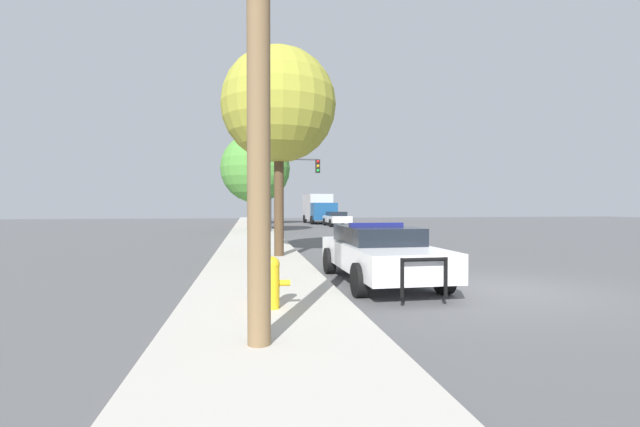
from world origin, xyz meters
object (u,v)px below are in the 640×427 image
object	(u,v)px
tree_sidewalk_near	(279,106)
box_truck	(318,208)
police_car	(379,252)
utility_pole	(258,29)
traffic_light	(291,179)
tree_sidewalk_mid	(255,168)
traffic_cone	(262,280)
tree_sidewalk_far	(260,173)
fire_hydrant	(272,281)
car_background_oncoming	(337,218)

from	to	relation	value
tree_sidewalk_near	box_truck	bearing A→B (deg)	78.17
police_car	utility_pole	size ratio (longest dim) A/B	0.68
utility_pole	tree_sidewalk_near	size ratio (longest dim) A/B	1.07
traffic_light	tree_sidewalk_mid	size ratio (longest dim) A/B	0.75
utility_pole	box_truck	world-z (taller)	utility_pole
tree_sidewalk_mid	utility_pole	bearing A→B (deg)	-90.79
tree_sidewalk_near	traffic_cone	bearing A→B (deg)	-96.58
tree_sidewalk_mid	tree_sidewalk_far	bearing A→B (deg)	87.02
fire_hydrant	traffic_cone	bearing A→B (deg)	100.41
traffic_cone	traffic_light	bearing A→B (deg)	83.05
tree_sidewalk_near	tree_sidewalk_far	xyz separation A→B (m)	(0.09, 27.21, -0.19)
utility_pole	tree_sidewalk_mid	distance (m)	24.09
fire_hydrant	utility_pole	distance (m)	3.86
police_car	box_truck	size ratio (longest dim) A/B	0.77
tree_sidewalk_mid	box_truck	bearing A→B (deg)	65.27
box_truck	police_car	bearing A→B (deg)	80.19
box_truck	fire_hydrant	bearing A→B (deg)	76.59
car_background_oncoming	traffic_cone	xyz separation A→B (m)	(-7.57, -29.82, -0.23)
fire_hydrant	box_truck	distance (m)	37.46
tree_sidewalk_mid	tree_sidewalk_far	world-z (taller)	tree_sidewalk_far
fire_hydrant	tree_sidewalk_near	distance (m)	8.82
traffic_cone	tree_sidewalk_near	bearing A→B (deg)	83.42
fire_hydrant	box_truck	size ratio (longest dim) A/B	0.13
car_background_oncoming	traffic_cone	distance (m)	30.77
fire_hydrant	tree_sidewalk_mid	xyz separation A→B (m)	(0.08, 22.26, 3.79)
fire_hydrant	traffic_light	distance (m)	21.84
police_car	car_background_oncoming	bearing A→B (deg)	-100.33
car_background_oncoming	traffic_cone	bearing A→B (deg)	75.15
police_car	tree_sidewalk_far	distance (m)	32.26
traffic_light	tree_sidewalk_near	world-z (taller)	tree_sidewalk_near
utility_pole	police_car	bearing A→B (deg)	57.26
utility_pole	car_background_oncoming	distance (m)	33.44
utility_pole	tree_sidewalk_far	xyz separation A→B (m)	(0.98, 36.50, 1.06)
car_background_oncoming	traffic_cone	size ratio (longest dim) A/B	6.56
traffic_light	tree_sidewalk_mid	bearing A→B (deg)	161.63
traffic_light	tree_sidewalk_far	xyz separation A→B (m)	(-1.67, 13.19, 1.40)
car_background_oncoming	traffic_light	bearing A→B (deg)	60.33
utility_pole	car_background_oncoming	size ratio (longest dim) A/B	1.65
police_car	traffic_light	xyz separation A→B (m)	(-0.31, 18.72, 2.91)
utility_pole	box_truck	xyz separation A→B (m)	(7.04, 38.64, -2.38)
box_truck	tree_sidewalk_far	world-z (taller)	tree_sidewalk_far
tree_sidewalk_far	car_background_oncoming	bearing A→B (deg)	-31.53
utility_pole	tree_sidewalk_far	size ratio (longest dim) A/B	1.02
police_car	tree_sidewalk_near	world-z (taller)	tree_sidewalk_near
police_car	tree_sidewalk_mid	distance (m)	20.00
car_background_oncoming	box_truck	size ratio (longest dim) A/B	0.69
police_car	fire_hydrant	world-z (taller)	police_car
utility_pole	fire_hydrant	bearing A→B (deg)	82.17
tree_sidewalk_near	traffic_light	bearing A→B (deg)	82.87
car_background_oncoming	utility_pole	bearing A→B (deg)	76.05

